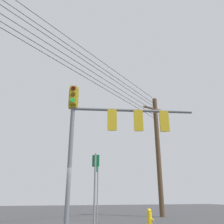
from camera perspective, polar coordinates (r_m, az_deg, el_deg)
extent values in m
cylinder|color=slate|center=(10.72, -10.18, -10.72)|extent=(0.20, 0.20, 5.94)
cylinder|color=slate|center=(11.43, 5.23, 0.36)|extent=(1.27, 5.75, 0.14)
cube|color=olive|center=(11.78, -9.23, 2.79)|extent=(0.35, 0.35, 0.90)
cube|color=#B29319|center=(11.63, -9.28, 3.11)|extent=(0.12, 0.44, 1.04)
cylinder|color=#360503|center=(12.05, -9.10, 3.80)|extent=(0.07, 0.20, 0.20)
cylinder|color=#3C2703|center=(11.94, -9.18, 2.49)|extent=(0.07, 0.20, 0.20)
cylinder|color=green|center=(11.83, -9.26, 1.14)|extent=(0.07, 0.20, 0.20)
cube|color=olive|center=(11.23, -9.43, 3.97)|extent=(0.35, 0.35, 0.90)
cube|color=#B29319|center=(11.39, -9.37, 3.62)|extent=(0.12, 0.44, 1.04)
cylinder|color=#360503|center=(11.21, -9.40, 5.71)|extent=(0.07, 0.20, 0.20)
cylinder|color=#3C2703|center=(11.08, -9.49, 4.31)|extent=(0.07, 0.20, 0.20)
cylinder|color=green|center=(10.97, -9.58, 2.88)|extent=(0.07, 0.20, 0.20)
cube|color=olive|center=(11.12, -0.06, -2.13)|extent=(0.35, 0.35, 0.90)
cube|color=#B29319|center=(10.96, 0.02, -1.86)|extent=(0.12, 0.44, 1.04)
cylinder|color=#360503|center=(11.37, -0.14, -0.94)|extent=(0.07, 0.20, 0.20)
cylinder|color=#3C2703|center=(11.28, -0.14, -2.39)|extent=(0.07, 0.20, 0.20)
cylinder|color=green|center=(11.19, -0.14, -3.85)|extent=(0.07, 0.20, 0.20)
cube|color=olive|center=(11.29, 6.32, -2.29)|extent=(0.36, 0.36, 0.90)
cube|color=#B29319|center=(11.13, 6.46, -2.02)|extent=(0.14, 0.44, 1.04)
cylinder|color=#360503|center=(11.54, 6.13, -1.11)|extent=(0.07, 0.20, 0.20)
cylinder|color=#3C2703|center=(11.45, 6.18, -2.54)|extent=(0.07, 0.20, 0.20)
cylinder|color=green|center=(11.36, 6.24, -3.98)|extent=(0.07, 0.20, 0.20)
cube|color=olive|center=(11.60, 12.43, -2.41)|extent=(0.36, 0.36, 0.90)
cube|color=#B29319|center=(11.44, 12.66, -2.15)|extent=(0.13, 0.44, 1.04)
cylinder|color=#360503|center=(11.84, 12.11, -1.26)|extent=(0.07, 0.20, 0.20)
cylinder|color=#3C2703|center=(11.75, 12.21, -2.65)|extent=(0.07, 0.20, 0.20)
cylinder|color=green|center=(11.67, 12.32, -4.06)|extent=(0.07, 0.20, 0.20)
cylinder|color=#4C3823|center=(18.19, 11.18, -9.77)|extent=(0.35, 0.35, 8.81)
cube|color=#4C3823|center=(19.11, 10.48, 0.67)|extent=(0.73, 2.28, 0.12)
cylinder|color=slate|center=(8.78, -4.25, -19.19)|extent=(0.07, 0.07, 2.84)
cube|color=#0C7238|center=(8.91, -3.97, -11.76)|extent=(0.17, 0.25, 0.43)
cube|color=white|center=(8.92, -3.94, -11.77)|extent=(0.12, 0.19, 0.37)
cylinder|color=yellow|center=(11.56, 9.13, -24.60)|extent=(0.22, 0.22, 0.65)
sphere|color=yellow|center=(11.54, 9.02, -22.70)|extent=(0.20, 0.20, 0.20)
cylinder|color=yellow|center=(11.51, 9.82, -24.43)|extent=(0.13, 0.13, 0.09)
cylinder|color=slate|center=(14.71, -3.55, -18.84)|extent=(0.07, 0.07, 3.16)
cube|color=#0C7238|center=(14.80, -3.59, -13.65)|extent=(0.30, 0.19, 0.39)
cube|color=white|center=(14.81, -3.65, -13.65)|extent=(0.24, 0.14, 0.33)
cylinder|color=black|center=(11.65, -12.11, 11.44)|extent=(11.89, 15.67, 0.39)
cylinder|color=black|center=(11.79, -12.02, 12.51)|extent=(11.89, 15.67, 0.39)
cylinder|color=black|center=(11.97, -11.90, 13.87)|extent=(11.89, 15.67, 0.39)
cylinder|color=black|center=(12.18, -11.77, 15.34)|extent=(11.89, 15.67, 0.39)
cylinder|color=black|center=(12.34, -11.68, 16.37)|extent=(11.89, 15.67, 0.39)
cylinder|color=black|center=(12.59, -11.54, 17.92)|extent=(11.89, 15.67, 0.39)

